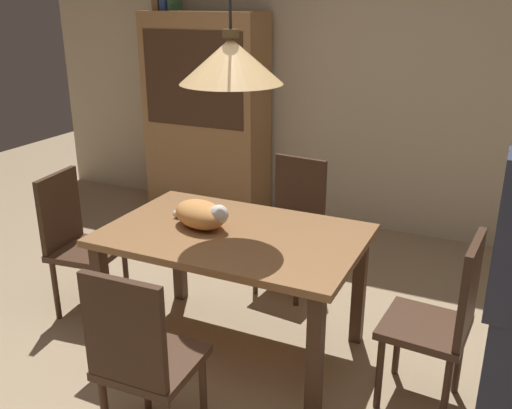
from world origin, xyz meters
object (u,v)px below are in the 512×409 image
pendant_lamp (231,60)px  chair_right_side (443,317)px  hutch_bookcase (207,121)px  chair_left_side (76,238)px  cat_sleeping (202,214)px  dining_table (234,249)px  chair_near_front (141,356)px  chair_far_back (293,219)px

pendant_lamp → chair_right_side: bearing=-0.3°
chair_right_side → hutch_bookcase: (-2.39, 1.93, 0.38)m
chair_left_side → cat_sleeping: (0.94, -0.00, 0.32)m
cat_sleeping → pendant_lamp: pendant_lamp is taller
dining_table → cat_sleeping: (-0.19, -0.01, 0.18)m
cat_sleeping → hutch_bookcase: bearing=118.9°
cat_sleeping → pendant_lamp: bearing=3.9°
cat_sleeping → chair_near_front: bearing=-77.5°
cat_sleeping → hutch_bookcase: hutch_bookcase is taller
chair_left_side → hutch_bookcase: 1.97m
dining_table → chair_left_side: (-1.13, -0.01, -0.14)m
chair_left_side → pendant_lamp: bearing=0.5°
chair_right_side → chair_left_side: size_ratio=1.00×
chair_right_side → dining_table: bearing=179.7°
chair_near_front → hutch_bookcase: 3.09m
chair_near_front → chair_right_side: same height
dining_table → pendant_lamp: bearing=45.0°
chair_far_back → cat_sleeping: bearing=-102.5°
chair_near_front → pendant_lamp: 1.45m
dining_table → chair_right_side: bearing=-0.3°
chair_near_front → chair_right_side: 1.42m
dining_table → hutch_bookcase: (-1.26, 1.92, 0.24)m
cat_sleeping → hutch_bookcase: (-1.07, 1.93, 0.06)m
dining_table → pendant_lamp: 1.01m
chair_near_front → pendant_lamp: bearing=90.2°
chair_right_side → chair_left_side: bearing=-179.9°
dining_table → pendant_lamp: size_ratio=1.08×
chair_far_back → pendant_lamp: size_ratio=0.72×
dining_table → chair_near_front: 0.89m
chair_left_side → cat_sleeping: bearing=-0.2°
chair_far_back → chair_right_side: size_ratio=1.00×
dining_table → chair_near_front: (0.00, -0.88, -0.14)m
chair_far_back → chair_right_side: (1.12, -0.88, 0.00)m
dining_table → pendant_lamp: pendant_lamp is taller
chair_right_side → hutch_bookcase: hutch_bookcase is taller
chair_far_back → chair_left_side: 1.44m
dining_table → chair_right_side: 1.14m
pendant_lamp → chair_far_back: bearing=89.5°
pendant_lamp → chair_left_side: bearing=-179.5°
dining_table → cat_sleeping: bearing=-176.1°
chair_far_back → pendant_lamp: 1.45m
chair_right_side → cat_sleeping: 1.36m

